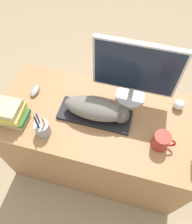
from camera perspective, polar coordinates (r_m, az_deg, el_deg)
name	(u,v)px	position (r m, az deg, el deg)	size (l,w,h in m)	color
ground_plane	(88,193)	(1.91, -2.22, -20.46)	(12.00, 12.00, 0.00)	#998466
desk	(98,141)	(1.68, 0.44, -7.50)	(1.28, 0.63, 0.70)	#9E7047
keyboard	(95,115)	(1.36, -0.31, -0.75)	(0.45, 0.17, 0.02)	black
cat	(99,109)	(1.30, 0.67, 0.70)	(0.40, 0.15, 0.12)	#66605B
monitor	(136,71)	(1.28, 10.28, 10.46)	(0.50, 0.19, 0.44)	#B7B7BC
computer_mouse	(35,91)	(1.52, -15.67, 5.42)	(0.05, 0.10, 0.03)	gray
coffee_mug	(161,141)	(1.28, 16.69, -7.25)	(0.13, 0.09, 0.11)	#9E2D23
pen_cup	(42,128)	(1.31, -13.82, -4.16)	(0.09, 0.09, 0.20)	#939399
baseball	(179,105)	(1.47, 20.86, 1.81)	(0.07, 0.07, 0.07)	silver
book_stack	(9,113)	(1.40, -21.78, -0.27)	(0.22, 0.17, 0.14)	#C6B284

